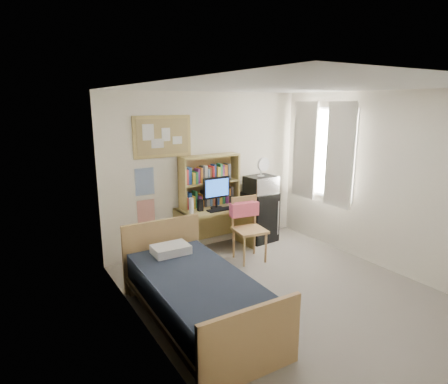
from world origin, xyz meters
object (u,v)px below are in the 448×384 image
speaker_left (200,205)px  microwave (261,184)px  desk_chair (250,230)px  speaker_right (232,201)px  desk (215,229)px  desk_fan (261,168)px  bed (198,300)px  monitor (216,193)px  mini_fridge (259,216)px  bulletin_board (163,137)px

speaker_left → microwave: (1.25, 0.09, 0.18)m
desk_chair → speaker_right: desk_chair is taller
speaker_right → speaker_left: bearing=-180.0°
desk → desk_fan: desk_fan is taller
bed → monitor: size_ratio=4.02×
mini_fridge → desk_fan: bearing=-90.0°
desk → desk_fan: 1.34m
desk_chair → microwave: size_ratio=1.98×
mini_fridge → microwave: 0.59m
desk → mini_fridge: 0.95m
bed → speaker_left: speaker_left is taller
bulletin_board → desk: size_ratio=0.77×
microwave → speaker_right: bearing=-176.6°
monitor → desk_fan: desk_fan is taller
microwave → desk_fan: (0.00, 0.00, 0.30)m
bulletin_board → speaker_right: bulletin_board is taller
speaker_right → microwave: size_ratio=0.31×
speaker_left → desk_fan: (1.25, 0.09, 0.47)m
speaker_left → speaker_right: 0.60m
desk → speaker_left: speaker_left is taller
speaker_right → desk_fan: size_ratio=0.54×
desk → bed: size_ratio=0.59×
speaker_right → bed: bearing=-133.4°
monitor → microwave: monitor is taller
desk_chair → mini_fridge: 0.93m
desk_chair → monitor: 0.80m
desk → speaker_right: size_ratio=7.59×
bulletin_board → monitor: size_ratio=1.83×
bed → desk_fan: size_ratio=6.99×
bed → microwave: bearing=39.8°
bed → microwave: size_ratio=4.04×
bulletin_board → speaker_left: size_ratio=5.14×
bulletin_board → microwave: (1.69, -0.28, -0.89)m
desk → desk_chair: (0.28, -0.60, 0.12)m
desk → speaker_left: size_ratio=6.66×
monitor → speaker_left: (-0.30, -0.00, -0.16)m
monitor → speaker_right: (0.30, 0.00, -0.18)m
bed → desk_fan: bearing=39.8°
microwave → bed: bearing=-144.9°
mini_fridge → monitor: monitor is taller
speaker_right → monitor: bearing=-180.0°
desk_chair → bed: desk_chair is taller
bulletin_board → desk: bearing=-22.7°
monitor → speaker_right: 0.35m
bulletin_board → speaker_right: size_ratio=5.86×
speaker_right → mini_fridge: bearing=7.9°
desk → desk_fan: (0.95, 0.02, 0.95)m
bulletin_board → desk_fan: bearing=-9.6°
desk → mini_fridge: mini_fridge is taller
microwave → desk_fan: desk_fan is taller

